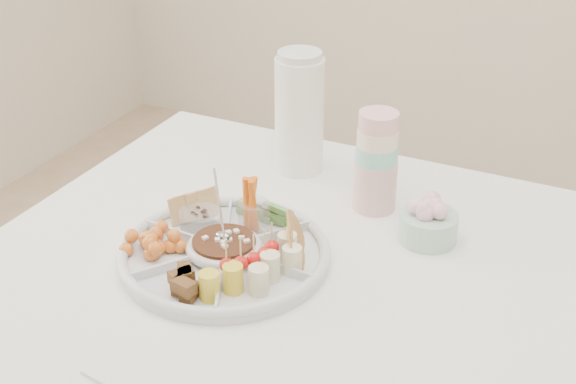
% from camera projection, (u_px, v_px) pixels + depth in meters
% --- Properties ---
extents(party_tray, '(0.41, 0.41, 0.04)m').
position_uv_depth(party_tray, '(224.00, 251.00, 1.46)').
color(party_tray, silver).
rests_on(party_tray, dining_table).
extents(bean_dip, '(0.12, 0.12, 0.04)m').
position_uv_depth(bean_dip, '(224.00, 247.00, 1.45)').
color(bean_dip, '#362210').
rests_on(bean_dip, party_tray).
extents(tortillas, '(0.10, 0.10, 0.05)m').
position_uv_depth(tortillas, '(296.00, 241.00, 1.45)').
color(tortillas, '#926033').
rests_on(tortillas, party_tray).
extents(carrot_cucumber, '(0.13, 0.13, 0.11)m').
position_uv_depth(carrot_cucumber, '(262.00, 201.00, 1.53)').
color(carrot_cucumber, orange).
rests_on(carrot_cucumber, party_tray).
extents(pita_raisins, '(0.12, 0.12, 0.06)m').
position_uv_depth(pita_raisins, '(195.00, 209.00, 1.55)').
color(pita_raisins, tan).
rests_on(pita_raisins, party_tray).
extents(cherries, '(0.12, 0.12, 0.05)m').
position_uv_depth(cherries, '(152.00, 244.00, 1.45)').
color(cherries, orange).
rests_on(cherries, party_tray).
extents(granola_chunks, '(0.12, 0.12, 0.05)m').
position_uv_depth(granola_chunks, '(181.00, 280.00, 1.35)').
color(granola_chunks, '#422110').
rests_on(granola_chunks, party_tray).
extents(banana_tomato, '(0.12, 0.12, 0.09)m').
position_uv_depth(banana_tomato, '(257.00, 269.00, 1.34)').
color(banana_tomato, '#FDDA75').
rests_on(banana_tomato, party_tray).
extents(cup_stack, '(0.09, 0.09, 0.24)m').
position_uv_depth(cup_stack, '(377.00, 154.00, 1.58)').
color(cup_stack, silver).
rests_on(cup_stack, dining_table).
extents(thermos, '(0.12, 0.12, 0.28)m').
position_uv_depth(thermos, '(299.00, 111.00, 1.73)').
color(thermos, white).
rests_on(thermos, dining_table).
extents(flower_bowl, '(0.11, 0.11, 0.08)m').
position_uv_depth(flower_bowl, '(429.00, 221.00, 1.51)').
color(flower_bowl, white).
rests_on(flower_bowl, dining_table).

